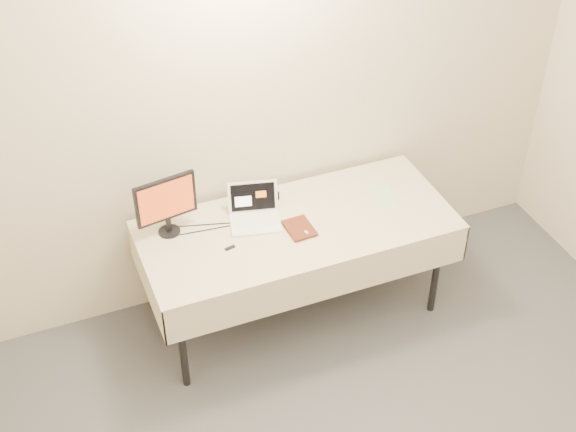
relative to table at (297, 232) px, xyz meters
name	(u,v)px	position (x,y,z in m)	size (l,w,h in m)	color
back_wall	(268,97)	(0.00, 0.45, 0.67)	(4.00, 0.10, 2.70)	beige
table	(297,232)	(0.00, 0.00, 0.00)	(1.86, 0.81, 0.74)	black
laptop	(254,212)	(-0.22, 0.14, 0.11)	(0.35, 0.33, 0.20)	white
monitor	(166,202)	(-0.72, 0.21, 0.28)	(0.37, 0.15, 0.38)	black
book	(288,220)	(-0.08, -0.06, 0.16)	(0.15, 0.02, 0.20)	maroon
alarm_clock	(268,198)	(-0.08, 0.26, 0.09)	(0.14, 0.10, 0.06)	black
clicker	(306,233)	(0.01, -0.11, 0.07)	(0.04, 0.08, 0.02)	#B7B7BA
paper_form	(385,197)	(0.60, 0.04, 0.06)	(0.10, 0.26, 0.00)	#B0D8AC
usb_dongle	(230,248)	(-0.44, -0.06, 0.07)	(0.06, 0.02, 0.01)	black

